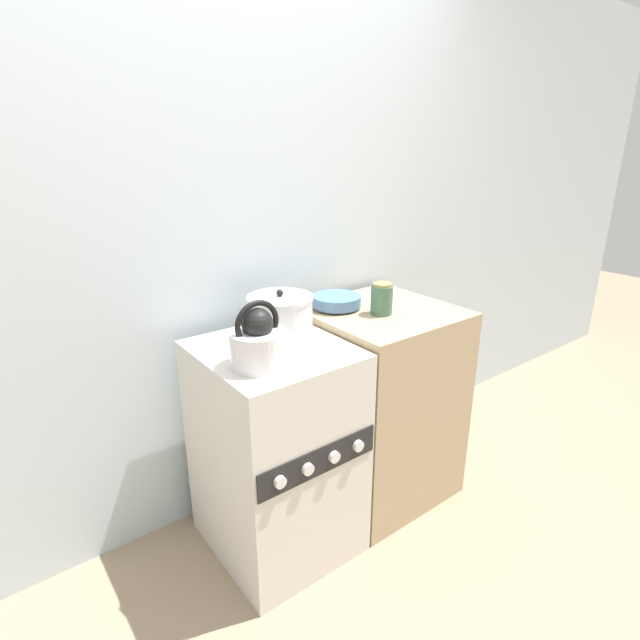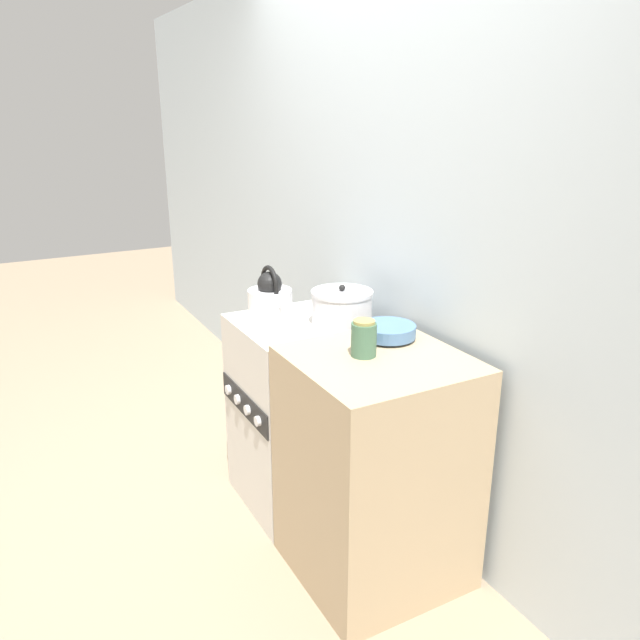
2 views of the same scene
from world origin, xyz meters
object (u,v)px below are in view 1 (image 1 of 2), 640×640
Objects in this scene: stove at (276,449)px; kettle at (259,342)px; enamel_bowl at (336,301)px; cooking_pot at (280,314)px; storage_jar at (382,299)px.

kettle reaches higher than stove.
cooking_pot is at bearing -175.02° from enamel_bowl.
cooking_pot reaches higher than enamel_bowl.
enamel_bowl is at bearing 4.98° from cooking_pot.
stove is at bearing -133.13° from cooking_pot.
cooking_pot is at bearing 160.10° from storage_jar.
enamel_bowl reaches higher than stove.
stove is 0.55m from cooking_pot.
enamel_bowl is (0.55, 0.26, -0.02)m from kettle.
stove is 3.33× the size of cooking_pot.
enamel_bowl is (0.43, 0.15, 0.51)m from stove.
stove is 0.55m from kettle.
cooking_pot is at bearing 44.22° from kettle.
cooking_pot is 0.31m from enamel_bowl.
stove is 0.68m from enamel_bowl.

